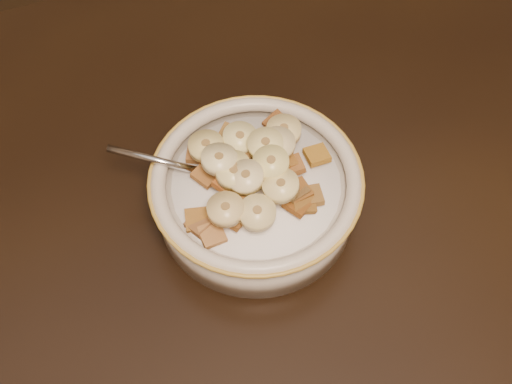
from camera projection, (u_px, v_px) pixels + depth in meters
name	position (u px, v px, depth m)	size (l,w,h in m)	color
table	(201.00, 339.00, 0.56)	(1.40, 0.90, 0.04)	black
chair	(3.00, 121.00, 1.00)	(0.43, 0.43, 0.97)	black
cereal_bowl	(256.00, 197.00, 0.58)	(0.18, 0.18, 0.04)	beige
milk	(256.00, 184.00, 0.57)	(0.15, 0.15, 0.00)	white
spoon	(224.00, 177.00, 0.56)	(0.03, 0.04, 0.01)	#AEAEB0
cereal_square_0	(277.00, 124.00, 0.59)	(0.02, 0.02, 0.01)	brown
cereal_square_1	(212.00, 235.00, 0.53)	(0.02, 0.02, 0.01)	#9A6636
cereal_square_2	(284.00, 161.00, 0.56)	(0.02, 0.02, 0.01)	brown
cereal_square_3	(303.00, 202.00, 0.54)	(0.02, 0.02, 0.01)	brown
cereal_square_4	(238.00, 180.00, 0.54)	(0.02, 0.02, 0.01)	olive
cereal_square_5	(200.00, 224.00, 0.54)	(0.02, 0.02, 0.01)	brown
cereal_square_6	(245.00, 151.00, 0.56)	(0.02, 0.02, 0.01)	olive
cereal_square_7	(197.00, 220.00, 0.54)	(0.02, 0.02, 0.01)	#9B5B19
cereal_square_8	(228.00, 183.00, 0.54)	(0.02, 0.02, 0.01)	#9D5319
cereal_square_9	(234.00, 217.00, 0.54)	(0.02, 0.02, 0.01)	brown
cereal_square_10	(317.00, 155.00, 0.57)	(0.02, 0.02, 0.01)	olive
cereal_square_11	(311.00, 196.00, 0.55)	(0.02, 0.02, 0.01)	brown
cereal_square_12	(236.00, 197.00, 0.54)	(0.02, 0.02, 0.01)	brown
cereal_square_13	(264.00, 151.00, 0.56)	(0.02, 0.02, 0.01)	#915318
cereal_square_14	(206.00, 174.00, 0.56)	(0.02, 0.02, 0.01)	#935628
cereal_square_15	(198.00, 153.00, 0.58)	(0.02, 0.02, 0.01)	brown
cereal_square_16	(298.00, 204.00, 0.54)	(0.02, 0.02, 0.01)	brown
cereal_square_17	(216.00, 154.00, 0.57)	(0.02, 0.02, 0.01)	brown
cereal_square_18	(292.00, 166.00, 0.56)	(0.02, 0.02, 0.01)	brown
cereal_square_19	(234.00, 192.00, 0.54)	(0.02, 0.02, 0.01)	brown
cereal_square_20	(295.00, 191.00, 0.55)	(0.02, 0.02, 0.01)	brown
cereal_square_21	(230.00, 135.00, 0.59)	(0.02, 0.02, 0.01)	brown
cereal_square_22	(298.00, 191.00, 0.55)	(0.02, 0.02, 0.01)	brown
banana_slice_0	(233.00, 168.00, 0.54)	(0.03, 0.03, 0.01)	#FAE784
banana_slice_1	(257.00, 213.00, 0.52)	(0.03, 0.03, 0.01)	beige
banana_slice_2	(284.00, 131.00, 0.57)	(0.03, 0.03, 0.01)	#F8E094
banana_slice_3	(271.00, 163.00, 0.54)	(0.03, 0.03, 0.01)	#EADF86
banana_slice_4	(277.00, 144.00, 0.55)	(0.03, 0.03, 0.01)	#F1E59E
banana_slice_5	(226.00, 209.00, 0.52)	(0.03, 0.03, 0.01)	tan
banana_slice_6	(240.00, 138.00, 0.56)	(0.03, 0.03, 0.01)	#F3E28F
banana_slice_7	(281.00, 186.00, 0.53)	(0.03, 0.03, 0.01)	#FBDC89
banana_slice_8	(219.00, 159.00, 0.54)	(0.03, 0.03, 0.01)	beige
banana_slice_9	(246.00, 177.00, 0.53)	(0.03, 0.03, 0.01)	beige
banana_slice_10	(265.00, 145.00, 0.55)	(0.03, 0.03, 0.01)	#FEE68B
banana_slice_11	(206.00, 146.00, 0.56)	(0.03, 0.03, 0.01)	#D4B670
banana_slice_12	(234.00, 173.00, 0.54)	(0.03, 0.03, 0.01)	#DCD381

